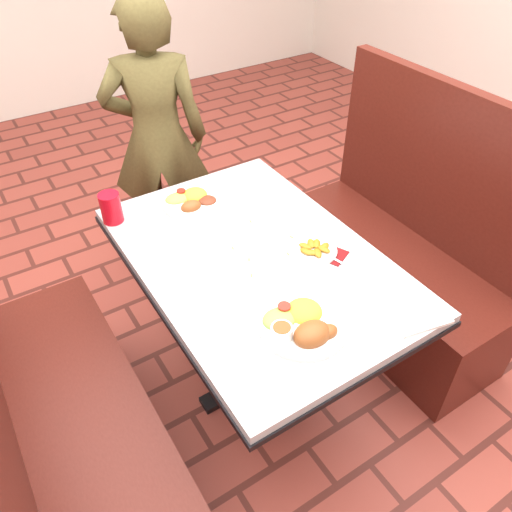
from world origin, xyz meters
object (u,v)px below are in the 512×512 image
at_px(dining_table, 256,275).
at_px(booth_bench_left, 66,425).
at_px(booth_bench_right, 395,265).
at_px(near_dinner_plate, 303,321).
at_px(plantain_plate, 315,250).
at_px(diner_person, 157,139).
at_px(far_dinner_plate, 192,198).
at_px(red_tumbler, 111,208).

xyz_separation_m(dining_table, booth_bench_left, (-0.80, 0.00, -0.32)).
height_order(booth_bench_left, booth_bench_right, same).
xyz_separation_m(near_dinner_plate, plantain_plate, (0.26, 0.27, -0.02)).
xyz_separation_m(booth_bench_left, diner_person, (0.89, 1.09, 0.39)).
bearing_deg(plantain_plate, dining_table, 153.48).
xyz_separation_m(booth_bench_left, far_dinner_plate, (0.76, 0.43, 0.44)).
xyz_separation_m(dining_table, red_tumbler, (-0.36, 0.49, 0.16)).
height_order(near_dinner_plate, red_tumbler, red_tumbler).
distance_m(booth_bench_left, booth_bench_right, 1.60).
xyz_separation_m(diner_person, red_tumbler, (-0.45, -0.60, 0.09)).
height_order(booth_bench_right, plantain_plate, booth_bench_right).
bearing_deg(dining_table, near_dinner_plate, -100.10).
xyz_separation_m(dining_table, diner_person, (0.09, 1.09, 0.07)).
xyz_separation_m(dining_table, booth_bench_right, (0.80, 0.00, -0.32)).
bearing_deg(red_tumbler, far_dinner_plate, -9.96).
height_order(booth_bench_right, diner_person, diner_person).
xyz_separation_m(diner_person, plantain_plate, (0.10, -1.19, 0.04)).
bearing_deg(near_dinner_plate, diner_person, 83.85).
relative_size(far_dinner_plate, red_tumbler, 2.08).
height_order(dining_table, booth_bench_right, booth_bench_right).
xyz_separation_m(booth_bench_right, plantain_plate, (-0.60, -0.10, 0.43)).
height_order(booth_bench_right, far_dinner_plate, booth_bench_right).
distance_m(dining_table, far_dinner_plate, 0.45).
bearing_deg(red_tumbler, booth_bench_right, -22.94).
bearing_deg(booth_bench_right, near_dinner_plate, -156.80).
relative_size(diner_person, far_dinner_plate, 5.67).
bearing_deg(booth_bench_right, diner_person, 122.90).
relative_size(dining_table, far_dinner_plate, 4.75).
height_order(dining_table, red_tumbler, red_tumbler).
height_order(near_dinner_plate, plantain_plate, near_dinner_plate).
height_order(dining_table, booth_bench_left, booth_bench_left).
relative_size(booth_bench_left, far_dinner_plate, 4.70).
distance_m(booth_bench_left, plantain_plate, 1.09).
bearing_deg(diner_person, booth_bench_left, 75.14).
relative_size(booth_bench_right, near_dinner_plate, 4.23).
bearing_deg(booth_bench_left, far_dinner_plate, 29.78).
bearing_deg(booth_bench_right, booth_bench_left, 180.00).
relative_size(near_dinner_plate, plantain_plate, 1.71).
relative_size(booth_bench_left, booth_bench_right, 1.00).
bearing_deg(dining_table, plantain_plate, -26.52).
bearing_deg(near_dinner_plate, far_dinner_plate, 88.14).
height_order(near_dinner_plate, far_dinner_plate, near_dinner_plate).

